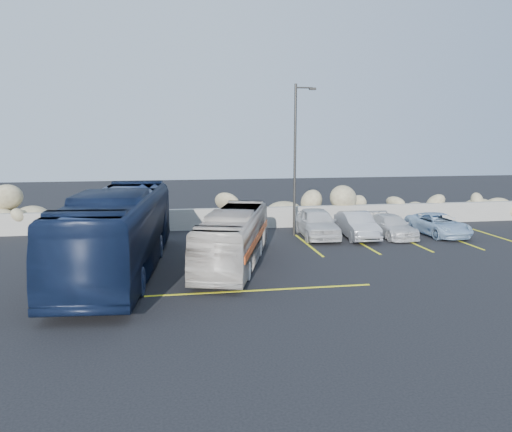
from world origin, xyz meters
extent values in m
plane|color=black|center=(0.00, 0.00, 0.00)|extent=(90.00, 90.00, 0.00)
cube|color=gray|center=(0.00, 12.00, 0.60)|extent=(60.00, 0.40, 1.20)
cube|color=yellow|center=(-2.50, 7.00, 0.01)|extent=(0.12, 5.00, 0.01)
cube|color=yellow|center=(2.60, 7.00, 0.01)|extent=(0.12, 5.00, 0.01)
cube|color=yellow|center=(5.30, 7.00, 0.01)|extent=(0.12, 5.00, 0.01)
cube|color=yellow|center=(7.90, 7.00, 0.01)|extent=(0.12, 5.00, 0.01)
cube|color=yellow|center=(10.50, 7.00, 0.01)|extent=(0.12, 5.00, 0.01)
cube|color=yellow|center=(13.10, 7.00, 0.01)|extent=(0.12, 5.00, 0.01)
cube|color=yellow|center=(-1.00, 0.20, 0.01)|extent=(8.00, 0.12, 0.01)
cylinder|color=#32302C|center=(2.50, 9.50, 4.00)|extent=(0.14, 0.14, 8.00)
cylinder|color=#32302C|center=(2.95, 9.50, 7.80)|extent=(0.90, 0.08, 0.08)
cube|color=#32302C|center=(3.40, 9.50, 7.75)|extent=(0.35, 0.18, 0.12)
imported|color=beige|center=(-1.49, 3.83, 1.16)|extent=(4.26, 8.57, 2.33)
imported|color=#0F1A35|center=(-6.07, 3.47, 1.65)|extent=(3.86, 12.02, 3.29)
imported|color=silver|center=(3.57, 8.81, 0.77)|extent=(2.10, 4.63, 1.54)
imported|color=#A3A4A8|center=(5.59, 8.27, 0.67)|extent=(1.66, 4.17, 1.35)
imported|color=silver|center=(7.51, 8.27, 0.57)|extent=(1.81, 4.04, 1.15)
imported|color=#97B7D7|center=(10.21, 8.21, 0.59)|extent=(2.26, 4.36, 1.18)
camera|label=1|loc=(-3.99, -16.31, 5.35)|focal=35.00mm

